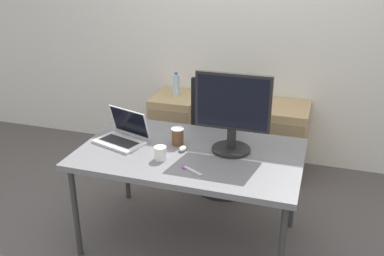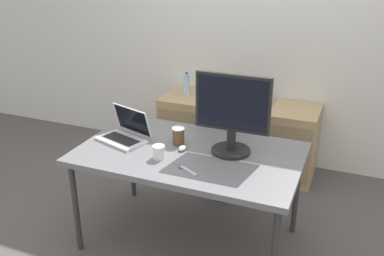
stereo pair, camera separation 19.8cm
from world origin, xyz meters
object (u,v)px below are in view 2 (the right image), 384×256
(monitor, at_px, (232,114))
(coffee_cup_brown, at_px, (178,136))
(cabinet_left, at_px, (187,127))
(laptop_center, at_px, (125,133))
(coffee_cup_white, at_px, (159,152))
(water_bottle, at_px, (187,85))
(cabinet_right, at_px, (292,144))
(office_chair, at_px, (230,151))
(mouse, at_px, (182,148))

(monitor, xyz_separation_m, coffee_cup_brown, (-0.37, -0.01, -0.21))
(cabinet_left, distance_m, laptop_center, 1.30)
(coffee_cup_white, bearing_deg, water_bottle, 105.68)
(cabinet_right, xyz_separation_m, water_bottle, (-1.04, 0.00, 0.44))
(cabinet_left, relative_size, cabinet_right, 1.00)
(office_chair, bearing_deg, cabinet_left, 141.55)
(water_bottle, xyz_separation_m, mouse, (0.49, -1.24, -0.03))
(cabinet_right, relative_size, water_bottle, 2.88)
(water_bottle, height_order, coffee_cup_white, water_bottle)
(cabinet_left, relative_size, laptop_center, 1.71)
(mouse, bearing_deg, coffee_cup_brown, 127.53)
(cabinet_left, height_order, coffee_cup_white, coffee_cup_white)
(coffee_cup_brown, bearing_deg, laptop_center, -169.51)
(office_chair, bearing_deg, mouse, -97.41)
(mouse, relative_size, coffee_cup_white, 0.80)
(cabinet_right, bearing_deg, cabinet_left, 180.00)
(water_bottle, distance_m, mouse, 1.33)
(laptop_center, xyz_separation_m, coffee_cup_brown, (0.38, 0.07, 0.01))
(laptop_center, bearing_deg, mouse, -1.85)
(cabinet_right, height_order, coffee_cup_brown, coffee_cup_brown)
(mouse, bearing_deg, office_chair, 82.59)
(office_chair, distance_m, monitor, 0.92)
(monitor, relative_size, mouse, 7.64)
(office_chair, relative_size, mouse, 15.11)
(monitor, distance_m, coffee_cup_brown, 0.43)
(monitor, xyz_separation_m, mouse, (-0.31, -0.10, -0.25))
(water_bottle, relative_size, mouse, 3.29)
(cabinet_right, distance_m, coffee_cup_white, 1.60)
(coffee_cup_brown, bearing_deg, coffee_cup_white, -97.07)
(office_chair, relative_size, laptop_center, 2.72)
(office_chair, xyz_separation_m, water_bottle, (-0.59, 0.47, 0.38))
(cabinet_right, distance_m, coffee_cup_brown, 1.38)
(cabinet_right, height_order, mouse, mouse)
(office_chair, distance_m, mouse, 0.85)
(coffee_cup_white, bearing_deg, cabinet_right, 65.22)
(monitor, bearing_deg, coffee_cup_brown, -177.72)
(water_bottle, bearing_deg, office_chair, -38.58)
(cabinet_right, bearing_deg, office_chair, -133.92)
(cabinet_left, xyz_separation_m, mouse, (0.49, -1.24, 0.40))
(laptop_center, relative_size, mouse, 5.55)
(office_chair, bearing_deg, water_bottle, 141.42)
(office_chair, xyz_separation_m, coffee_cup_white, (-0.20, -0.93, 0.37))
(laptop_center, bearing_deg, monitor, 6.46)
(cabinet_left, xyz_separation_m, laptop_center, (0.04, -1.22, 0.43))
(monitor, relative_size, coffee_cup_brown, 4.45)
(coffee_cup_brown, bearing_deg, cabinet_left, 110.17)
(cabinet_left, bearing_deg, monitor, -55.07)
(office_chair, relative_size, coffee_cup_white, 12.11)
(coffee_cup_white, bearing_deg, cabinet_left, 105.70)
(cabinet_right, xyz_separation_m, coffee_cup_brown, (-0.61, -1.15, 0.45))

